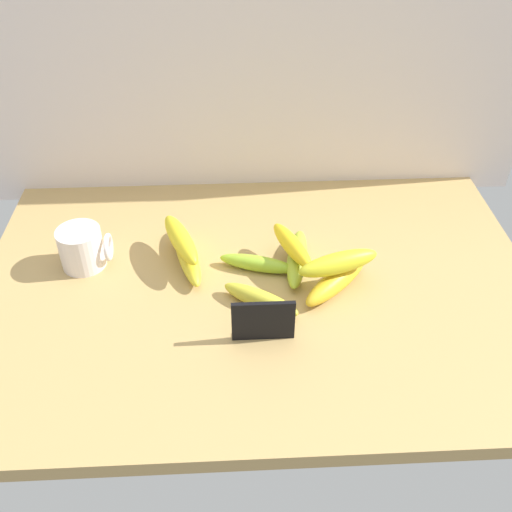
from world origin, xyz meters
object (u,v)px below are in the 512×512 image
object	(u,v)px
chalkboard_sign	(264,322)
banana_0	(297,258)
coffee_mug	(83,248)
banana_1	(187,254)
banana_7	(181,239)
banana_5	(292,245)
banana_6	(338,263)
banana_3	(336,281)
banana_4	(258,263)
banana_2	(258,299)

from	to	relation	value
chalkboard_sign	banana_0	bearing A→B (deg)	67.93
coffee_mug	banana_1	distance (cm)	20.75
banana_1	banana_7	xyz separation A→B (cm)	(-0.87, -0.21, 3.91)
banana_5	banana_7	bearing A→B (deg)	172.80
banana_6	banana_7	size ratio (longest dim) A/B	0.96
chalkboard_sign	banana_3	world-z (taller)	chalkboard_sign
coffee_mug	banana_4	xyz separation A→B (cm)	(35.09, -3.49, -2.62)
chalkboard_sign	banana_4	size ratio (longest dim) A/B	0.70
coffee_mug	banana_0	distance (cm)	43.11
banana_3	banana_6	world-z (taller)	banana_6
banana_3	banana_4	world-z (taller)	banana_3
coffee_mug	banana_0	size ratio (longest dim) A/B	0.56
banana_5	banana_2	bearing A→B (deg)	-123.26
banana_1	banana_5	xyz separation A→B (cm)	(21.14, -2.99, 3.71)
banana_2	banana_7	world-z (taller)	banana_7
banana_0	banana_4	xyz separation A→B (cm)	(-7.88, -0.84, -0.32)
banana_1	banana_5	distance (cm)	21.67
coffee_mug	banana_4	size ratio (longest dim) A/B	0.65
chalkboard_sign	banana_1	bearing A→B (deg)	123.12
banana_1	banana_4	size ratio (longest dim) A/B	1.32
banana_0	banana_1	bearing A→B (deg)	173.33
banana_5	banana_7	world-z (taller)	banana_7
coffee_mug	banana_1	bearing A→B (deg)	-0.09
banana_2	banana_7	bearing A→B (deg)	136.48
chalkboard_sign	banana_2	world-z (taller)	chalkboard_sign
banana_0	coffee_mug	bearing A→B (deg)	176.47
banana_0	banana_4	bearing A→B (deg)	-173.88
banana_2	banana_5	size ratio (longest dim) A/B	1.04
banana_0	banana_7	world-z (taller)	banana_7
chalkboard_sign	banana_7	xyz separation A→B (cm)	(-15.30, 21.92, 1.98)
banana_1	banana_5	world-z (taller)	banana_5
banana_1	banana_0	bearing A→B (deg)	-6.67
banana_2	banana_3	size ratio (longest dim) A/B	0.88
chalkboard_sign	banana_7	size ratio (longest dim) A/B	0.64
coffee_mug	banana_5	world-z (taller)	coffee_mug
banana_1	banana_4	world-z (taller)	banana_1
banana_0	banana_3	bearing A→B (deg)	-48.04
banana_1	banana_2	size ratio (longest dim) A/B	1.32
banana_2	banana_3	bearing A→B (deg)	14.89
banana_2	banana_4	world-z (taller)	banana_2
coffee_mug	banana_3	size ratio (longest dim) A/B	0.57
banana_4	banana_3	bearing A→B (deg)	-24.44
banana_2	banana_4	size ratio (longest dim) A/B	1.00
banana_6	banana_7	world-z (taller)	banana_6
banana_3	banana_7	world-z (taller)	banana_7
banana_1	banana_6	size ratio (longest dim) A/B	1.27
banana_4	banana_6	xyz separation A→B (cm)	(14.75, -6.23, 4.65)
chalkboard_sign	banana_2	xyz separation A→B (cm)	(-0.62, 7.98, -2.08)
banana_3	banana_6	size ratio (longest dim) A/B	1.10
banana_4	banana_7	xyz separation A→B (cm)	(-15.34, 3.25, 4.22)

